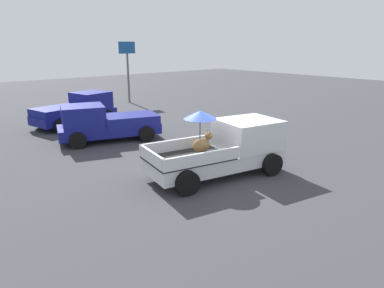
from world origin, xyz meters
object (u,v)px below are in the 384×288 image
motel_sign (127,60)px  pickup_truck_far (78,110)px  pickup_truck_main (227,148)px  pickup_truck_red (105,123)px

motel_sign → pickup_truck_far: bearing=-141.5°
pickup_truck_far → motel_sign: size_ratio=1.07×
pickup_truck_main → motel_sign: 17.47m
pickup_truck_main → pickup_truck_red: (-1.33, 6.98, -0.09)m
pickup_truck_red → pickup_truck_main: bearing=118.5°
motel_sign → pickup_truck_red: bearing=-126.1°
pickup_truck_red → pickup_truck_far: bearing=-78.2°
pickup_truck_main → pickup_truck_far: (-0.88, 11.31, -0.09)m
pickup_truck_far → pickup_truck_main: bearing=-98.6°
pickup_truck_main → pickup_truck_far: bearing=104.9°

